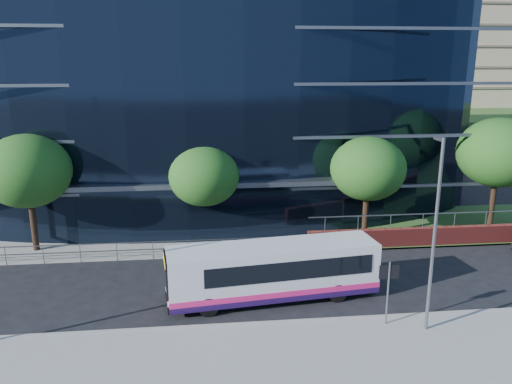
{
  "coord_description": "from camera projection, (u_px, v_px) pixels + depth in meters",
  "views": [
    {
      "loc": [
        -3.01,
        -19.95,
        10.95
      ],
      "look_at": [
        -0.01,
        8.0,
        3.53
      ],
      "focal_mm": 35.0,
      "sensor_mm": 36.0,
      "label": 1
    }
  ],
  "objects": [
    {
      "name": "guard_railings",
      "position": [
        117.0,
        247.0,
        27.98
      ],
      "size": [
        24.0,
        0.05,
        1.1
      ],
      "color": "slate",
      "rests_on": "ground"
    },
    {
      "name": "city_bus",
      "position": [
        275.0,
        271.0,
        23.37
      ],
      "size": [
        10.09,
        3.45,
        2.68
      ],
      "rotation": [
        0.0,
        0.0,
        0.12
      ],
      "color": "silver",
      "rests_on": "ground"
    },
    {
      "name": "yellow_line_outer",
      "position": [
        278.0,
        323.0,
        21.51
      ],
      "size": [
        80.0,
        0.08,
        0.01
      ],
      "primitive_type": "cube",
      "color": "gold",
      "rests_on": "ground"
    },
    {
      "name": "tree_far_b",
      "position": [
        204.0,
        176.0,
        30.03
      ],
      "size": [
        4.29,
        4.29,
        6.05
      ],
      "color": "black",
      "rests_on": "ground"
    },
    {
      "name": "far_forecourt",
      "position": [
        159.0,
        235.0,
        32.23
      ],
      "size": [
        50.0,
        8.0,
        0.1
      ],
      "primitive_type": "cube",
      "color": "gray",
      "rests_on": "ground"
    },
    {
      "name": "tree_far_c",
      "position": [
        368.0,
        169.0,
        30.5
      ],
      "size": [
        4.62,
        4.62,
        6.51
      ],
      "color": "black",
      "rests_on": "ground"
    },
    {
      "name": "yellow_line_inner",
      "position": [
        277.0,
        321.0,
        21.66
      ],
      "size": [
        80.0,
        0.08,
        0.01
      ],
      "primitive_type": "cube",
      "color": "gold",
      "rests_on": "ground"
    },
    {
      "name": "glass_office",
      "position": [
        189.0,
        99.0,
        39.87
      ],
      "size": [
        44.0,
        23.1,
        16.0
      ],
      "color": "black",
      "rests_on": "ground"
    },
    {
      "name": "kerb",
      "position": [
        279.0,
        323.0,
        21.3
      ],
      "size": [
        80.0,
        0.25,
        0.16
      ],
      "primitive_type": "cube",
      "color": "gray",
      "rests_on": "ground"
    },
    {
      "name": "apartment_block",
      "position": [
        426.0,
        59.0,
        77.75
      ],
      "size": [
        60.0,
        42.0,
        30.0
      ],
      "color": "#2D511E",
      "rests_on": "ground"
    },
    {
      "name": "street_sign",
      "position": [
        389.0,
        280.0,
        20.67
      ],
      "size": [
        0.85,
        0.09,
        2.8
      ],
      "color": "slate",
      "rests_on": "pavement_near"
    },
    {
      "name": "tree_dist_e",
      "position": [
        420.0,
        114.0,
        62.06
      ],
      "size": [
        4.62,
        4.62,
        6.51
      ],
      "color": "black",
      "rests_on": "ground"
    },
    {
      "name": "streetlight_east",
      "position": [
        435.0,
        231.0,
        19.68
      ],
      "size": [
        0.15,
        0.77,
        8.0
      ],
      "color": "slate",
      "rests_on": "pavement_near"
    },
    {
      "name": "ground",
      "position": [
        275.0,
        314.0,
        22.28
      ],
      "size": [
        200.0,
        200.0,
        0.0
      ],
      "primitive_type": "plane",
      "color": "black",
      "rests_on": "ground"
    },
    {
      "name": "tree_far_d",
      "position": [
        499.0,
        153.0,
        32.22
      ],
      "size": [
        5.28,
        5.28,
        7.44
      ],
      "color": "black",
      "rests_on": "ground"
    },
    {
      "name": "pavement_near",
      "position": [
        296.0,
        381.0,
        17.46
      ],
      "size": [
        80.0,
        8.0,
        0.15
      ],
      "primitive_type": "cube",
      "color": "gray",
      "rests_on": "ground"
    },
    {
      "name": "tree_far_a",
      "position": [
        27.0,
        171.0,
        28.35
      ],
      "size": [
        4.95,
        4.95,
        6.98
      ],
      "color": "black",
      "rests_on": "ground"
    }
  ]
}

